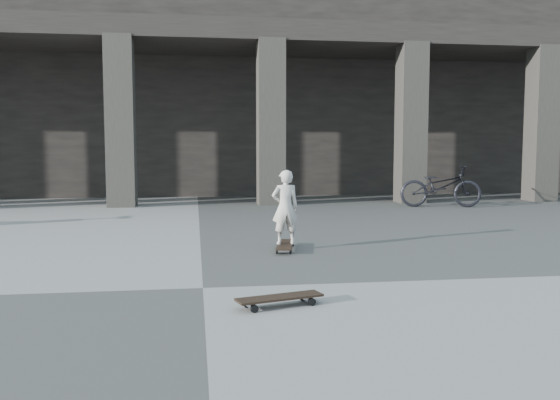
{
  "coord_description": "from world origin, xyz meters",
  "views": [
    {
      "loc": [
        -0.06,
        -5.93,
        1.43
      ],
      "look_at": [
        1.16,
        2.56,
        0.65
      ],
      "focal_mm": 38.0,
      "sensor_mm": 36.0,
      "label": 1
    }
  ],
  "objects": [
    {
      "name": "bicycle",
      "position": [
        5.67,
        7.3,
        0.49
      ],
      "size": [
        1.97,
        1.07,
        0.98
      ],
      "primitive_type": "imported",
      "rotation": [
        0.0,
        0.0,
        1.34
      ],
      "color": "black",
      "rests_on": "ground"
    },
    {
      "name": "ground",
      "position": [
        0.0,
        0.0,
        0.0
      ],
      "size": [
        90.0,
        90.0,
        0.0
      ],
      "primitive_type": "plane",
      "color": "#454442",
      "rests_on": "ground"
    },
    {
      "name": "child",
      "position": [
        1.16,
        2.06,
        0.6
      ],
      "size": [
        0.39,
        0.27,
        1.02
      ],
      "primitive_type": "imported",
      "rotation": [
        0.0,
        0.0,
        3.21
      ],
      "color": "beige",
      "rests_on": "longboard"
    },
    {
      "name": "skateboard_spare",
      "position": [
        0.67,
        -0.8,
        0.07
      ],
      "size": [
        0.82,
        0.41,
        0.09
      ],
      "rotation": [
        0.0,
        0.0,
        0.28
      ],
      "color": "black",
      "rests_on": "ground"
    },
    {
      "name": "colonnade",
      "position": [
        -0.0,
        13.77,
        3.03
      ],
      "size": [
        28.0,
        8.82,
        6.0
      ],
      "color": "black",
      "rests_on": "ground"
    },
    {
      "name": "longboard",
      "position": [
        1.16,
        2.06,
        0.07
      ],
      "size": [
        0.38,
        0.89,
        0.09
      ],
      "rotation": [
        0.0,
        0.0,
        1.36
      ],
      "color": "black",
      "rests_on": "ground"
    }
  ]
}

